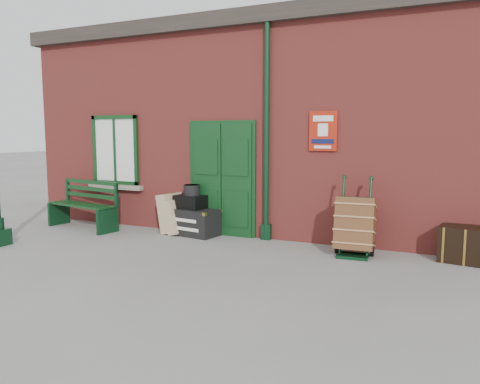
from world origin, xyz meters
The scene contains 10 objects.
ground centered at (0.00, 0.00, 0.00)m, with size 80.00×80.00×0.00m, color gray.
station_building centered at (0.00, 3.49, 2.16)m, with size 10.30×4.30×4.36m.
bench centered at (-3.27, 0.86, 0.53)m, with size 1.77×0.83×1.06m.
houdini_trunk centered at (-0.85, 1.25, 0.26)m, with size 1.05×0.58×0.53m, color black.
strongbox centered at (-0.90, 1.25, 0.66)m, with size 0.58×0.42×0.26m, color black.
hatbox centered at (-0.87, 1.25, 0.90)m, with size 0.32×0.32×0.21m, color black.
suitcase_back centered at (-1.35, 1.25, 0.41)m, with size 0.22×0.56×0.79m, color tan.
suitcase_front centered at (-1.17, 1.17, 0.35)m, with size 0.20×0.51×0.67m, color tan.
porter_trolley centered at (2.40, 0.96, 0.49)m, with size 0.66×0.71×1.28m.
dark_trunk centered at (4.08, 1.25, 0.28)m, with size 0.78×0.51×0.57m, color black.
Camera 1 is at (3.81, -6.71, 2.00)m, focal length 35.00 mm.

